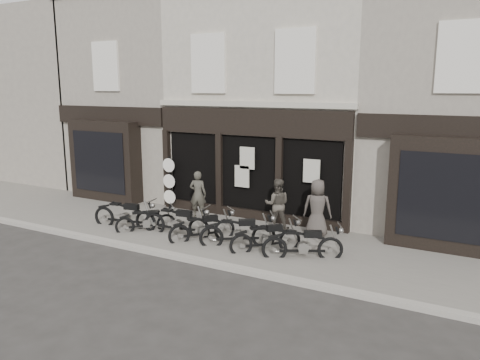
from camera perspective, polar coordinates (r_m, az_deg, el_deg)
The scene contains 18 objects.
ground_plane at distance 14.02m, azimuth -4.48°, elevation -7.98°, with size 90.00×90.00×0.00m, color #2D2B28.
pavement at distance 14.73m, azimuth -2.58°, elevation -6.75°, with size 30.00×4.20×0.12m, color #6A645D.
kerb at distance 13.04m, azimuth -7.50°, elevation -9.27°, with size 30.00×0.25×0.13m, color gray.
central_building at distance 18.52m, azimuth 5.47°, elevation 9.59°, with size 7.30×6.22×8.34m.
neighbour_left at distance 21.75m, azimuth -10.40°, elevation 9.60°, with size 5.60×6.73×8.34m.
neighbour_right at distance 17.02m, azimuth 25.69°, elevation 8.25°, with size 5.60×6.73×8.34m.
filler_left at distance 27.65m, azimuth -23.77°, elevation 9.30°, with size 11.00×6.00×8.20m, color gray.
motorcycle_0 at distance 15.75m, azimuth -13.80°, elevation -4.44°, with size 2.29×0.69×1.10m.
motorcycle_1 at distance 15.26m, azimuth -11.33°, elevation -5.14°, with size 1.51×1.49×0.91m.
motorcycle_2 at distance 14.69m, azimuth -7.66°, elevation -5.37°, with size 2.28×0.64×1.09m.
motorcycle_3 at distance 14.13m, azimuth -4.52°, elevation -6.13°, with size 1.52×1.75×1.00m.
motorcycle_4 at distance 13.60m, azimuth -0.18°, elevation -6.68°, with size 1.98×1.43×1.06m.
motorcycle_5 at distance 13.21m, azimuth 3.25°, elevation -7.37°, with size 1.66×1.64×1.01m.
motorcycle_6 at distance 12.75m, azimuth 7.74°, elevation -8.08°, with size 2.01×1.27×1.05m.
man_left at distance 16.41m, azimuth -5.15°, elevation -1.71°, with size 0.60×0.39×1.64m, color #403D34.
man_centre at distance 14.96m, azimuth 4.55°, elevation -2.96°, with size 0.80×0.63×1.65m, color #47413A.
man_right at distance 14.38m, azimuth 9.41°, elevation -3.40°, with size 0.87×0.57×1.78m, color #423C37.
advert_sign_post at distance 17.51m, azimuth -8.58°, elevation -0.66°, with size 0.52×0.33×2.12m.
Camera 1 is at (7.22, -11.09, 4.63)m, focal length 35.00 mm.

